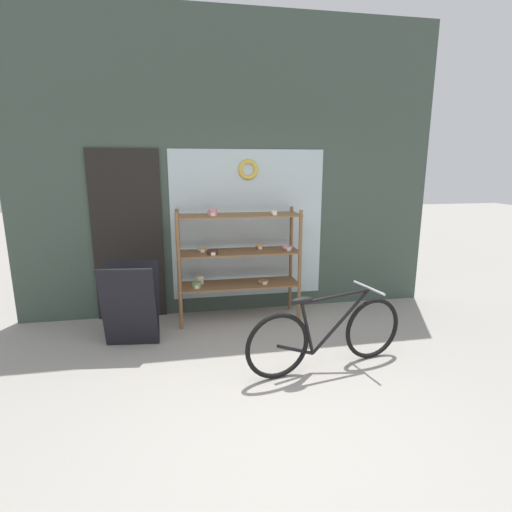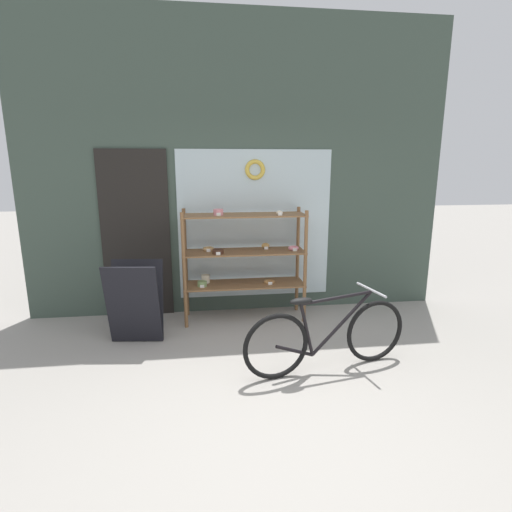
# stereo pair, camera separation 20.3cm
# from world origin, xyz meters

# --- Properties ---
(ground_plane) EXTENTS (30.00, 30.00, 0.00)m
(ground_plane) POSITION_xyz_m (0.00, 0.00, 0.00)
(ground_plane) COLOR gray
(storefront_facade) EXTENTS (5.36, 0.13, 3.71)m
(storefront_facade) POSITION_xyz_m (-0.03, 2.42, 1.81)
(storefront_facade) COLOR #3D4C42
(storefront_facade) RESTS_ON ground_plane
(display_case) EXTENTS (1.49, 0.45, 1.40)m
(display_case) POSITION_xyz_m (0.01, 2.06, 0.84)
(display_case) COLOR brown
(display_case) RESTS_ON ground_plane
(bicycle) EXTENTS (1.65, 0.51, 0.76)m
(bicycle) POSITION_xyz_m (0.66, 0.66, 0.34)
(bicycle) COLOR black
(bicycle) RESTS_ON ground_plane
(sandwich_board) EXTENTS (0.61, 0.44, 0.89)m
(sandwich_board) POSITION_xyz_m (-1.22, 1.53, 0.45)
(sandwich_board) COLOR black
(sandwich_board) RESTS_ON ground_plane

